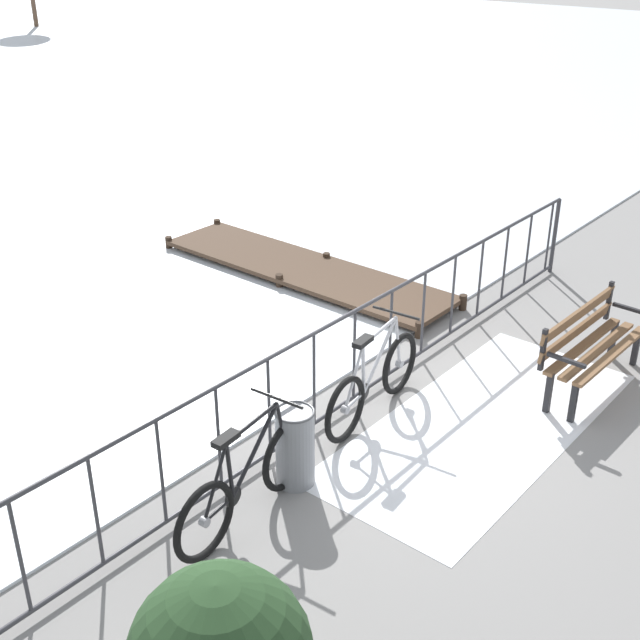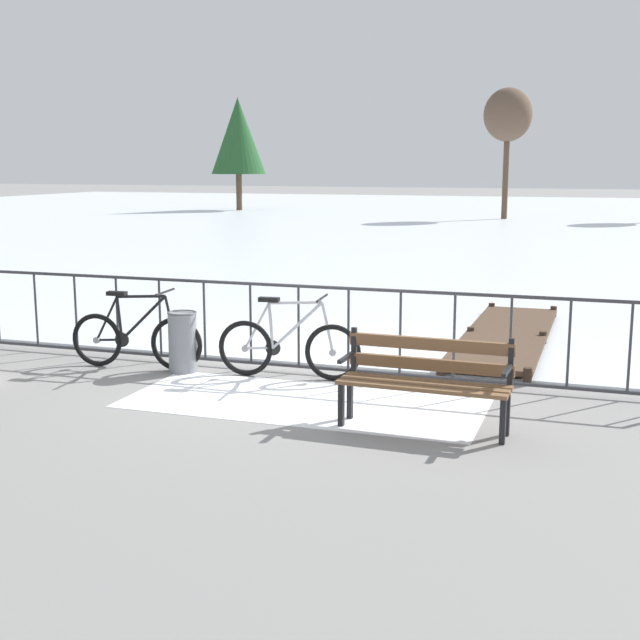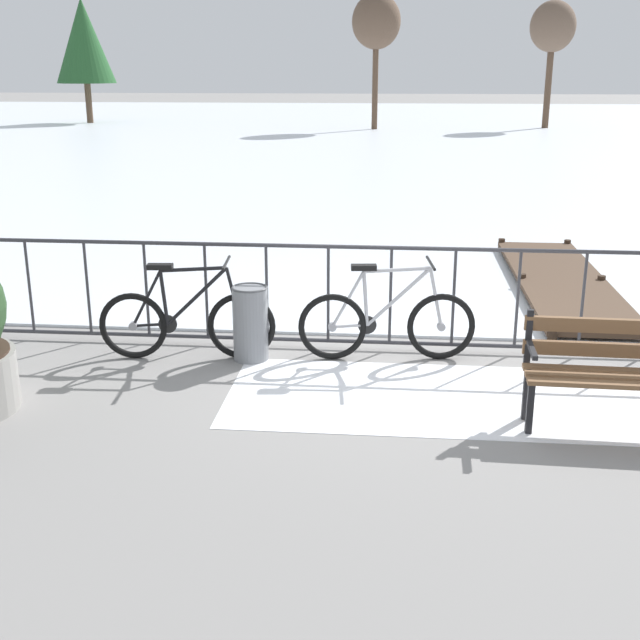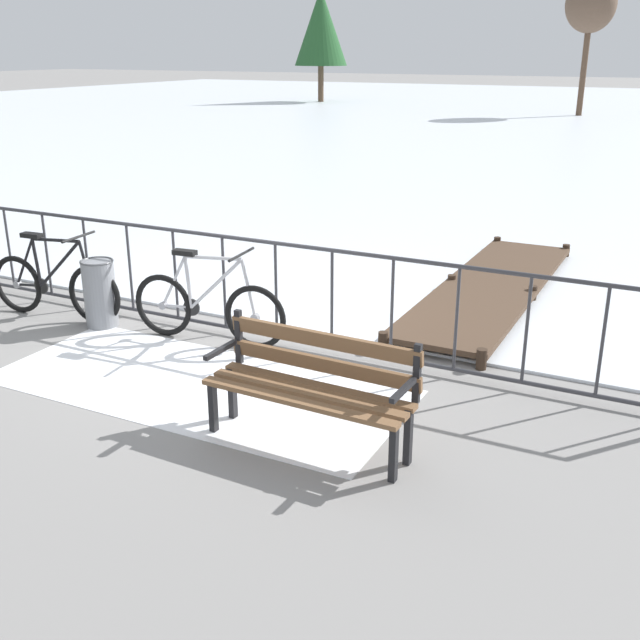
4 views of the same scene
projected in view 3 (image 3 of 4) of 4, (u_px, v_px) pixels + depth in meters
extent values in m
plane|color=gray|center=(389.00, 350.00, 8.18)|extent=(160.00, 160.00, 0.00)
cube|color=silver|center=(399.00, 132.00, 35.16)|extent=(80.00, 56.00, 0.03)
cube|color=white|center=(444.00, 398.00, 7.00)|extent=(3.75, 1.62, 0.01)
cylinder|color=#38383D|center=(392.00, 248.00, 7.87)|extent=(9.00, 0.04, 0.04)
cylinder|color=#38383D|center=(389.00, 342.00, 8.16)|extent=(9.00, 0.04, 0.04)
cylinder|color=#38383D|center=(29.00, 287.00, 8.35)|extent=(0.03, 0.03, 0.97)
cylinder|color=#38383D|center=(88.00, 288.00, 8.29)|extent=(0.03, 0.03, 0.97)
cylinder|color=#38383D|center=(147.00, 290.00, 8.24)|extent=(0.03, 0.03, 0.97)
cylinder|color=#38383D|center=(206.00, 291.00, 8.18)|extent=(0.03, 0.03, 0.97)
cylinder|color=#38383D|center=(267.00, 293.00, 8.13)|extent=(0.03, 0.03, 0.97)
cylinder|color=#38383D|center=(328.00, 294.00, 8.07)|extent=(0.03, 0.03, 0.97)
cylinder|color=#38383D|center=(390.00, 296.00, 8.01)|extent=(0.03, 0.03, 0.97)
cylinder|color=#38383D|center=(454.00, 298.00, 7.96)|extent=(0.03, 0.03, 0.97)
cylinder|color=#38383D|center=(518.00, 299.00, 7.90)|extent=(0.03, 0.03, 0.97)
cylinder|color=#38383D|center=(583.00, 301.00, 7.84)|extent=(0.03, 0.03, 0.97)
torus|color=black|center=(332.00, 327.00, 7.83)|extent=(0.66, 0.13, 0.66)
cylinder|color=gray|center=(332.00, 327.00, 7.83)|extent=(0.09, 0.07, 0.08)
torus|color=black|center=(441.00, 327.00, 7.84)|extent=(0.66, 0.13, 0.66)
cylinder|color=gray|center=(441.00, 327.00, 7.84)|extent=(0.09, 0.07, 0.08)
cylinder|color=#B2B2B7|center=(366.00, 298.00, 7.75)|extent=(0.08, 0.04, 0.53)
cylinder|color=#B2B2B7|center=(399.00, 297.00, 7.74)|extent=(0.61, 0.10, 0.59)
cylinder|color=#B2B2B7|center=(397.00, 270.00, 7.66)|extent=(0.63, 0.10, 0.07)
cylinder|color=#B2B2B7|center=(350.00, 326.00, 7.83)|extent=(0.34, 0.06, 0.05)
cylinder|color=#B2B2B7|center=(348.00, 299.00, 7.75)|extent=(0.32, 0.06, 0.56)
cylinder|color=#B2B2B7|center=(436.00, 298.00, 7.75)|extent=(0.16, 0.05, 0.59)
cube|color=black|center=(364.00, 267.00, 7.65)|extent=(0.25, 0.12, 0.05)
cylinder|color=black|center=(431.00, 263.00, 7.65)|extent=(0.08, 0.52, 0.03)
cylinder|color=black|center=(367.00, 325.00, 7.82)|extent=(0.18, 0.04, 0.18)
torus|color=black|center=(133.00, 326.00, 7.86)|extent=(0.66, 0.12, 0.66)
cylinder|color=gray|center=(133.00, 326.00, 7.86)|extent=(0.08, 0.07, 0.08)
torus|color=black|center=(242.00, 326.00, 7.85)|extent=(0.66, 0.12, 0.66)
cylinder|color=gray|center=(242.00, 326.00, 7.85)|extent=(0.08, 0.07, 0.08)
cylinder|color=black|center=(164.00, 298.00, 7.77)|extent=(0.08, 0.04, 0.53)
cylinder|color=black|center=(197.00, 296.00, 7.76)|extent=(0.61, 0.09, 0.59)
cylinder|color=black|center=(193.00, 269.00, 7.69)|extent=(0.63, 0.09, 0.07)
cylinder|color=black|center=(150.00, 325.00, 7.85)|extent=(0.34, 0.06, 0.05)
cylinder|color=black|center=(147.00, 299.00, 7.78)|extent=(0.32, 0.06, 0.56)
cylinder|color=black|center=(234.00, 297.00, 7.76)|extent=(0.16, 0.05, 0.59)
cube|color=black|center=(160.00, 267.00, 7.68)|extent=(0.25, 0.12, 0.05)
cylinder|color=black|center=(226.00, 263.00, 7.66)|extent=(0.07, 0.52, 0.03)
cylinder|color=black|center=(168.00, 324.00, 7.85)|extent=(0.18, 0.04, 0.18)
cube|color=brown|center=(627.00, 371.00, 6.38)|extent=(1.60, 0.15, 0.04)
cube|color=brown|center=(631.00, 379.00, 6.24)|extent=(1.60, 0.15, 0.04)
cube|color=brown|center=(636.00, 386.00, 6.09)|extent=(1.60, 0.15, 0.04)
cube|color=brown|center=(626.00, 351.00, 6.43)|extent=(1.60, 0.10, 0.12)
cube|color=brown|center=(629.00, 327.00, 6.37)|extent=(1.60, 0.10, 0.12)
cube|color=black|center=(530.00, 407.00, 6.27)|extent=(0.05, 0.06, 0.44)
cube|color=black|center=(526.00, 394.00, 6.52)|extent=(0.05, 0.06, 0.44)
cube|color=black|center=(529.00, 337.00, 6.50)|extent=(0.05, 0.05, 0.45)
cube|color=black|center=(532.00, 350.00, 6.27)|extent=(0.05, 0.40, 0.04)
cylinder|color=gray|center=(250.00, 324.00, 7.82)|extent=(0.34, 0.34, 0.72)
torus|color=#494A4E|center=(250.00, 288.00, 7.72)|extent=(0.35, 0.35, 0.02)
cube|color=#4C3828|center=(561.00, 281.00, 10.34)|extent=(1.10, 4.44, 0.06)
cylinder|color=#35271C|center=(552.00, 336.00, 8.29)|extent=(0.10, 0.10, 0.20)
cylinder|color=#35271C|center=(522.00, 281.00, 10.39)|extent=(0.10, 0.10, 0.20)
cylinder|color=#35271C|center=(601.00, 283.00, 10.30)|extent=(0.10, 0.10, 0.20)
cylinder|color=#35271C|center=(501.00, 245.00, 12.50)|extent=(0.10, 0.10, 0.20)
cylinder|color=#35271C|center=(567.00, 246.00, 12.41)|extent=(0.10, 0.10, 0.20)
cylinder|color=brown|center=(88.00, 90.00, 40.08)|extent=(0.31, 0.31, 3.22)
cone|color=#235128|center=(84.00, 41.00, 39.39)|extent=(2.86, 2.86, 3.95)
cylinder|color=brown|center=(548.00, 85.00, 36.66)|extent=(0.29, 0.29, 3.81)
ellipsoid|color=brown|center=(553.00, 26.00, 35.91)|extent=(2.01, 2.01, 2.21)
cylinder|color=brown|center=(375.00, 84.00, 35.89)|extent=(0.26, 0.26, 3.95)
ellipsoid|color=brown|center=(376.00, 21.00, 35.11)|extent=(2.11, 2.11, 2.32)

